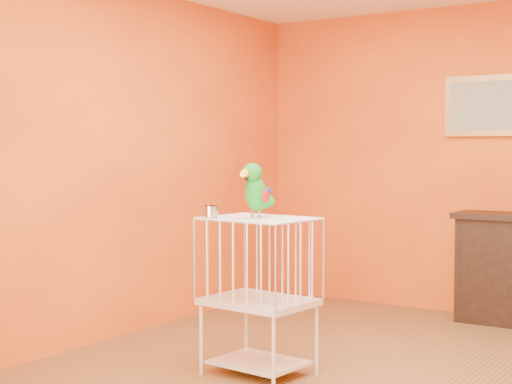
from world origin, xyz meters
The scene contains 6 objects.
ground centered at (0.00, 0.00, 0.00)m, with size 4.50×4.50×0.00m, color brown.
room_shell centered at (0.00, 0.00, 1.58)m, with size 4.50×4.50×4.50m.
framed_picture centered at (0.00, 2.22, 1.75)m, with size 0.62×0.04×0.50m.
birdcage centered at (-0.59, -0.24, 0.50)m, with size 0.67×0.54×0.97m.
feed_cup centered at (-0.85, -0.39, 1.01)m, with size 0.10×0.10×0.07m, color silver.
parrot centered at (-0.61, -0.25, 1.14)m, with size 0.17×0.30×0.34m.
Camera 1 is at (2.02, -4.23, 1.38)m, focal length 55.00 mm.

